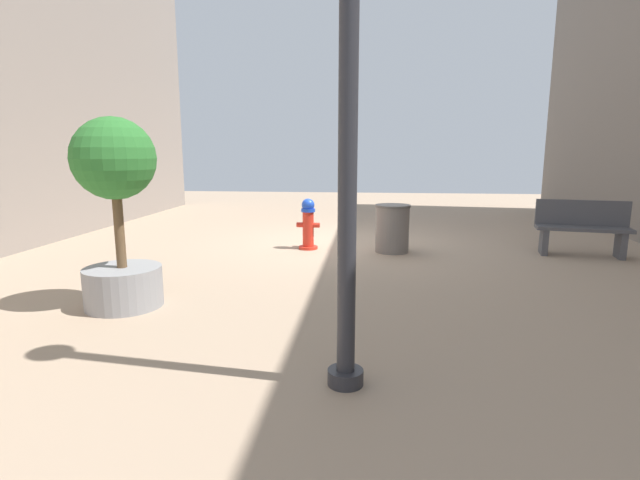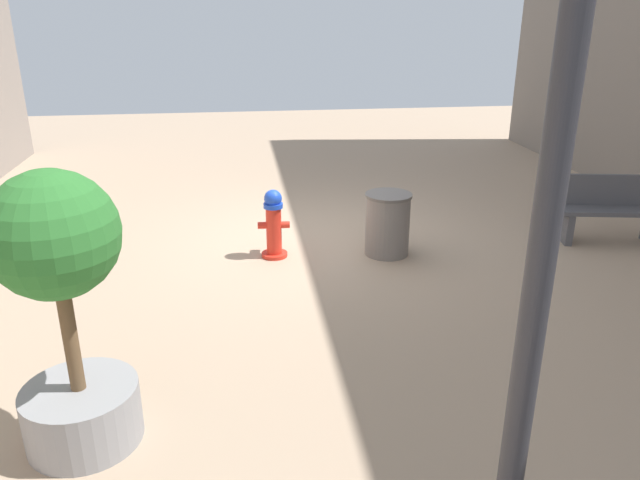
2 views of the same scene
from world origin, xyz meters
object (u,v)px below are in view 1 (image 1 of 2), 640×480
(bench_near, at_px, (582,228))
(planter_tree, at_px, (117,201))
(street_lamp, at_px, (349,26))
(fire_hydrant, at_px, (308,224))
(trash_bin, at_px, (392,228))

(bench_near, height_order, planter_tree, planter_tree)
(bench_near, bearing_deg, street_lamp, 53.33)
(bench_near, relative_size, street_lamp, 0.36)
(fire_hydrant, distance_m, trash_bin, 1.53)
(fire_hydrant, height_order, bench_near, bench_near)
(street_lamp, bearing_deg, trash_bin, -96.44)
(fire_hydrant, xyz_separation_m, planter_tree, (1.71, 3.54, 0.77))
(planter_tree, height_order, street_lamp, street_lamp)
(bench_near, height_order, trash_bin, bench_near)
(bench_near, distance_m, street_lamp, 6.74)
(street_lamp, relative_size, trash_bin, 5.02)
(fire_hydrant, distance_m, planter_tree, 4.01)
(fire_hydrant, bearing_deg, planter_tree, 64.23)
(planter_tree, relative_size, trash_bin, 2.55)
(fire_hydrant, distance_m, bench_near, 4.77)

